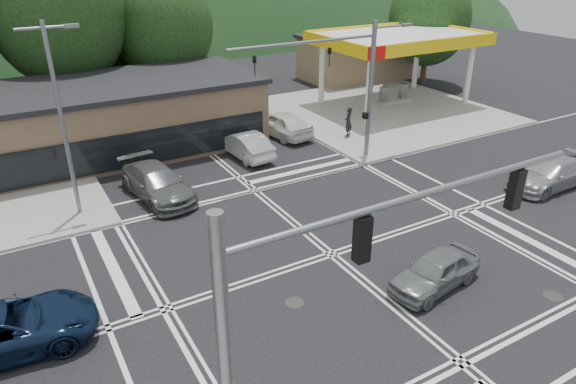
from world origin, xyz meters
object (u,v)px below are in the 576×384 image
car_blue_west (3,330)px  car_queue_b (282,124)px  car_northbound (157,183)px  car_queue_a (245,144)px  car_silver_east (551,174)px  car_grey_center (435,271)px  pedestrian (348,122)px

car_blue_west → car_queue_b: (17.71, 13.43, 0.06)m
car_queue_b → car_northbound: car_queue_b is taller
car_queue_a → car_northbound: 6.96m
car_queue_b → car_northbound: 11.31m
car_blue_west → car_queue_b: car_queue_b is taller
car_silver_east → car_queue_b: 16.58m
car_blue_west → car_grey_center: size_ratio=1.40×
car_silver_east → pedestrian: size_ratio=2.66×
car_blue_west → car_queue_b: size_ratio=1.13×
car_blue_west → pedestrian: 23.92m
car_queue_a → pedestrian: pedestrian is taller
car_silver_east → car_northbound: car_northbound is taller
car_silver_east → car_queue_b: car_queue_b is taller
car_silver_east → car_grey_center: bearing=-73.5°
car_queue_b → pedestrian: size_ratio=2.54×
car_northbound → pedestrian: size_ratio=2.80×
car_grey_center → pedestrian: pedestrian is taller
car_northbound → car_blue_west: bearing=-139.5°
car_silver_east → car_blue_west: bearing=-91.9°
car_blue_west → car_queue_a: (13.92, 11.29, -0.02)m
car_silver_east → car_northbound: size_ratio=0.95×
car_blue_west → car_queue_a: bearing=-46.6°
car_silver_east → car_queue_a: (-12.19, 12.16, 0.01)m
car_queue_a → pedestrian: size_ratio=2.37×
pedestrian → car_grey_center: bearing=30.0°
car_silver_east → car_northbound: (-18.53, 9.30, 0.04)m
car_grey_center → car_queue_b: bearing=160.4°
pedestrian → car_silver_east: bearing=77.1°
car_queue_a → pedestrian: bearing=172.4°
pedestrian → car_blue_west: bearing=-8.2°
car_northbound → car_queue_a: bearing=16.6°
car_blue_west → pedestrian: (21.33, 10.82, 0.35)m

